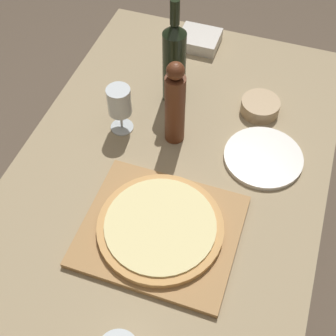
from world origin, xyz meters
name	(u,v)px	position (x,y,z in m)	size (l,w,h in m)	color
ground_plane	(166,284)	(0.00, 0.00, 0.00)	(12.00, 12.00, 0.00)	brown
dining_table	(166,197)	(0.00, 0.00, 0.64)	(0.88, 1.44, 0.73)	#9E8966
cutting_board	(160,231)	(0.04, -0.17, 0.74)	(0.40, 0.35, 0.02)	#A87A47
pizza	(160,227)	(0.04, -0.17, 0.76)	(0.33, 0.33, 0.02)	tan
wine_bottle	(174,62)	(-0.08, 0.32, 0.87)	(0.07, 0.07, 0.36)	black
pepper_mill	(175,105)	(-0.03, 0.16, 0.86)	(0.06, 0.06, 0.28)	#5B2D19
wine_glass	(119,103)	(-0.19, 0.14, 0.83)	(0.07, 0.07, 0.16)	silver
small_bowl	(260,106)	(0.19, 0.35, 0.75)	(0.12, 0.12, 0.04)	tan
dinner_plate	(263,157)	(0.25, 0.16, 0.73)	(0.23, 0.23, 0.01)	silver
food_container	(199,40)	(-0.08, 0.61, 0.75)	(0.14, 0.13, 0.04)	beige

